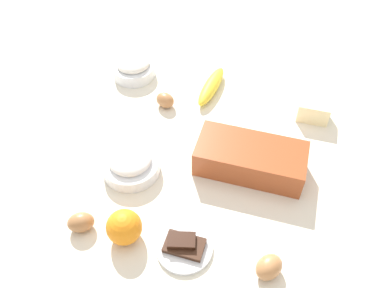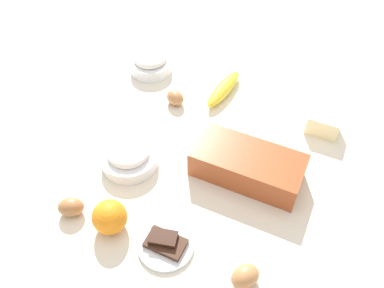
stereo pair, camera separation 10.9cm
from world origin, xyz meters
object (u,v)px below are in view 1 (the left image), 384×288
(banana, at_px, (211,86))
(orange_fruit, at_px, (124,227))
(butter_block, at_px, (314,110))
(chocolate_plate, at_px, (184,246))
(egg_near_butter, at_px, (81,222))
(sugar_bowl, at_px, (131,163))
(flour_bowl, at_px, (134,67))
(egg_loose, at_px, (165,100))
(loaf_pan, at_px, (250,158))
(egg_beside_bowl, at_px, (269,267))

(banana, bearing_deg, orange_fruit, 85.45)
(butter_block, distance_m, chocolate_plate, 0.57)
(egg_near_butter, bearing_deg, sugar_bowl, -102.01)
(flour_bowl, distance_m, egg_loose, 0.18)
(butter_block, distance_m, egg_near_butter, 0.72)
(loaf_pan, height_order, egg_loose, loaf_pan)
(egg_beside_bowl, height_order, chocolate_plate, egg_beside_bowl)
(flour_bowl, bearing_deg, banana, -179.40)
(sugar_bowl, relative_size, orange_fruit, 1.84)
(loaf_pan, relative_size, sugar_bowl, 1.88)
(loaf_pan, relative_size, orange_fruit, 3.46)
(sugar_bowl, height_order, orange_fruit, orange_fruit)
(banana, relative_size, orange_fruit, 2.31)
(sugar_bowl, relative_size, egg_beside_bowl, 2.32)
(sugar_bowl, bearing_deg, egg_near_butter, 77.99)
(orange_fruit, xyz_separation_m, butter_block, (-0.36, -0.53, -0.01))
(butter_block, height_order, egg_loose, butter_block)
(orange_fruit, height_order, chocolate_plate, orange_fruit)
(sugar_bowl, xyz_separation_m, chocolate_plate, (-0.21, 0.17, -0.02))
(loaf_pan, bearing_deg, butter_block, -121.00)
(butter_block, distance_m, egg_beside_bowl, 0.52)
(butter_block, relative_size, egg_beside_bowl, 1.38)
(loaf_pan, xyz_separation_m, butter_block, (-0.13, -0.24, -0.01))
(sugar_bowl, xyz_separation_m, orange_fruit, (-0.07, 0.18, 0.01))
(egg_beside_bowl, bearing_deg, orange_fruit, 2.84)
(orange_fruit, distance_m, egg_beside_bowl, 0.33)
(sugar_bowl, distance_m, egg_near_butter, 0.20)
(sugar_bowl, height_order, banana, sugar_bowl)
(loaf_pan, bearing_deg, sugar_bowl, 17.65)
(banana, height_order, egg_beside_bowl, egg_beside_bowl)
(loaf_pan, height_order, butter_block, loaf_pan)
(orange_fruit, bearing_deg, butter_block, -124.14)
(loaf_pan, relative_size, egg_loose, 4.91)
(banana, xyz_separation_m, chocolate_plate, (-0.10, 0.54, -0.01))
(butter_block, bearing_deg, egg_near_butter, 49.28)
(sugar_bowl, bearing_deg, loaf_pan, -160.14)
(sugar_bowl, relative_size, egg_near_butter, 2.41)
(loaf_pan, distance_m, egg_near_butter, 0.45)
(butter_block, height_order, chocolate_plate, butter_block)
(orange_fruit, distance_m, egg_near_butter, 0.11)
(banana, height_order, chocolate_plate, banana)
(egg_loose, bearing_deg, flour_bowl, -35.26)
(banana, relative_size, egg_near_butter, 3.03)
(loaf_pan, height_order, chocolate_plate, loaf_pan)
(orange_fruit, height_order, egg_near_butter, orange_fruit)
(flour_bowl, relative_size, chocolate_plate, 1.05)
(flour_bowl, distance_m, sugar_bowl, 0.40)
(loaf_pan, relative_size, butter_block, 3.16)
(flour_bowl, relative_size, butter_block, 1.51)
(egg_beside_bowl, bearing_deg, egg_loose, -46.88)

